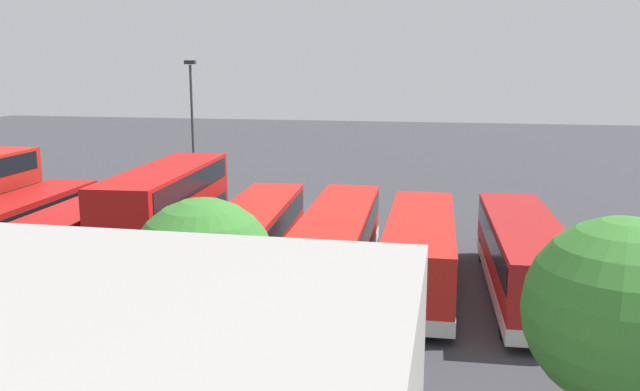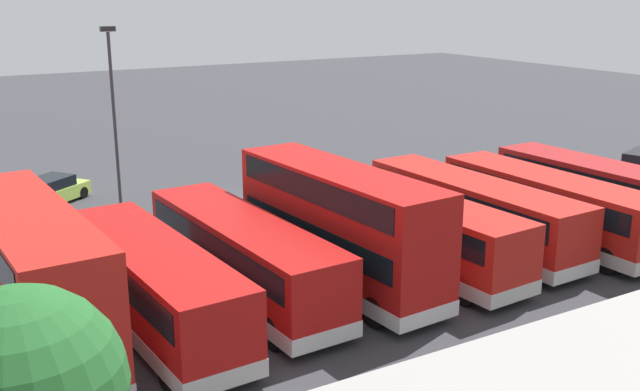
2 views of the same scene
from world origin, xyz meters
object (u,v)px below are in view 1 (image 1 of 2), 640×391
bus_single_deck_third (339,239)px  lamp_post_tall (192,122)px  bus_single_deck_sixth (103,227)px  bus_single_deck_second (420,250)px  bus_single_deck_seventh (17,228)px  bus_double_decker_fifth (167,217)px  car_hatchback_silver (176,183)px  waste_bin_yellow (442,218)px  bus_single_deck_fourth (254,237)px  bus_single_deck_near_end (524,255)px

bus_single_deck_third → lamp_post_tall: size_ratio=1.24×
bus_single_deck_third → bus_single_deck_sixth: same height
bus_single_deck_second → bus_single_deck_seventh: same height
bus_single_deck_third → bus_double_decker_fifth: 7.43m
lamp_post_tall → car_hatchback_silver: bearing=-50.1°
bus_single_deck_third → bus_single_deck_sixth: (10.89, 0.02, -0.00)m
lamp_post_tall → bus_double_decker_fifth: bearing=107.8°
bus_single_deck_third → waste_bin_yellow: (-4.14, -9.71, -1.15)m
bus_single_deck_seventh → bus_single_deck_second: bearing=179.8°
bus_single_deck_fourth → bus_single_deck_seventh: bearing=3.5°
lamp_post_tall → bus_single_deck_near_end: bearing=144.0°
lamp_post_tall → waste_bin_yellow: bearing=168.5°
bus_single_deck_near_end → bus_double_decker_fifth: bus_double_decker_fifth is taller
bus_single_deck_fourth → bus_single_deck_seventh: 10.95m
bus_single_deck_second → bus_double_decker_fifth: (10.78, -0.23, 0.82)m
bus_single_deck_near_end → waste_bin_yellow: bearing=-73.1°
bus_single_deck_fourth → waste_bin_yellow: 12.76m
bus_single_deck_fourth → bus_single_deck_sixth: 7.27m
bus_single_deck_seventh → car_hatchback_silver: 17.24m
bus_single_deck_second → bus_single_deck_third: (3.45, -1.06, 0.00)m
bus_single_deck_second → bus_single_deck_near_end: bearing=-178.5°
bus_single_deck_fourth → bus_single_deck_third: bearing=-174.6°
bus_single_deck_seventh → bus_single_deck_near_end: bearing=-179.9°
bus_double_decker_fifth → lamp_post_tall: (4.42, -13.78, 2.84)m
bus_single_deck_sixth → bus_single_deck_near_end: bearing=177.1°
bus_single_deck_sixth → waste_bin_yellow: bearing=-147.1°
bus_double_decker_fifth → waste_bin_yellow: size_ratio=10.88×
bus_single_deck_fourth → bus_single_deck_seventh: same height
bus_single_deck_third → bus_single_deck_fourth: bearing=5.4°
bus_single_deck_fourth → bus_single_deck_second: bearing=174.2°
bus_single_deck_near_end → bus_single_deck_sixth: (18.29, -0.94, -0.00)m
bus_single_deck_sixth → bus_single_deck_seventh: 3.80m
bus_double_decker_fifth → bus_single_deck_third: bearing=-173.5°
bus_single_deck_seventh → lamp_post_tall: lamp_post_tall is taller
bus_single_deck_fourth → lamp_post_tall: 15.99m
bus_single_deck_sixth → car_hatchback_silver: (3.59, -16.23, -0.92)m
bus_single_deck_fourth → car_hatchback_silver: (10.85, -16.55, -0.92)m
car_hatchback_silver → bus_double_decker_fifth: bearing=112.7°
bus_single_deck_sixth → car_hatchback_silver: 16.64m
car_hatchback_silver → lamp_post_tall: 6.25m
car_hatchback_silver → bus_single_deck_fourth: bearing=123.2°
bus_single_deck_seventh → waste_bin_yellow: bus_single_deck_seventh is taller
bus_single_deck_sixth → bus_single_deck_seventh: (3.67, 0.99, -0.00)m
bus_single_deck_second → bus_single_deck_third: bearing=-17.2°
waste_bin_yellow → bus_single_deck_fourth: bearing=52.3°
bus_single_deck_sixth → waste_bin_yellow: bus_single_deck_sixth is taller
bus_single_deck_near_end → car_hatchback_silver: bus_single_deck_near_end is taller
bus_single_deck_fourth → bus_single_deck_sixth: bearing=-2.5°
bus_double_decker_fifth → bus_single_deck_sixth: (3.56, -0.81, -0.82)m
bus_single_deck_near_end → car_hatchback_silver: (21.87, -17.16, -0.92)m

